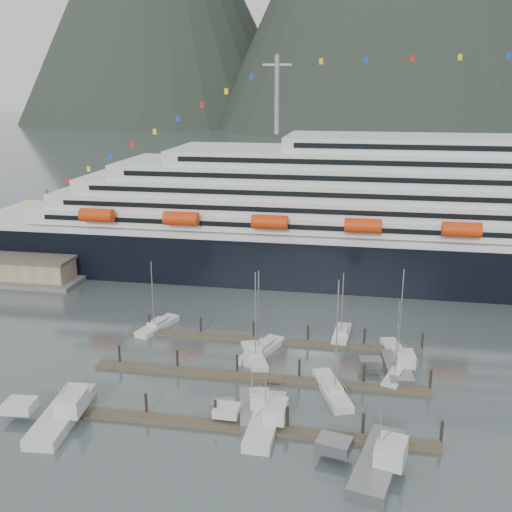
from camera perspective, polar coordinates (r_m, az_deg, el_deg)
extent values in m
plane|color=#4C595A|center=(83.65, 3.11, -12.86)|extent=(1600.00, 1600.00, 0.00)
cube|color=black|center=(133.84, 16.85, -0.46)|extent=(210.00, 28.00, 12.00)
cube|color=silver|center=(132.22, 17.08, 2.25)|extent=(205.80, 27.44, 1.50)
cube|color=silver|center=(132.37, 19.32, 3.22)|extent=(185.00, 26.00, 3.20)
cube|color=black|center=(119.79, 20.23, 1.94)|extent=(175.75, 0.20, 1.00)
cube|color=silver|center=(132.09, 20.30, 4.52)|extent=(180.00, 25.00, 3.20)
cube|color=black|center=(119.96, 21.28, 3.42)|extent=(171.00, 0.20, 1.00)
cube|color=silver|center=(131.92, 21.29, 5.83)|extent=(172.00, 24.00, 3.20)
cube|color=black|center=(120.26, 22.33, 4.90)|extent=(163.40, 0.20, 1.00)
cube|color=silver|center=(131.85, 22.29, 7.13)|extent=(160.00, 23.00, 3.20)
cylinder|color=gray|center=(129.13, 2.00, 15.09)|extent=(1.00, 1.00, 16.00)
cylinder|color=red|center=(127.51, -14.92, 3.77)|extent=(7.00, 2.80, 2.80)
cylinder|color=red|center=(121.05, -7.15, 3.55)|extent=(7.00, 2.80, 2.80)
cylinder|color=red|center=(117.02, 1.31, 3.24)|extent=(7.00, 2.80, 2.80)
cylinder|color=red|center=(115.69, 10.16, 2.84)|extent=(7.00, 2.80, 2.80)
cylinder|color=red|center=(117.14, 19.00, 2.38)|extent=(7.00, 2.80, 2.80)
cube|color=#42382A|center=(75.72, -1.78, -15.98)|extent=(48.00, 2.00, 0.50)
cylinder|color=black|center=(82.43, -16.44, -12.91)|extent=(0.36, 0.36, 3.20)
cylinder|color=black|center=(79.07, -10.41, -13.79)|extent=(0.36, 0.36, 3.20)
cylinder|color=black|center=(76.63, -3.88, -14.58)|extent=(0.36, 0.36, 3.20)
cylinder|color=black|center=(75.19, 3.03, -15.21)|extent=(0.36, 0.36, 3.20)
cylinder|color=black|center=(74.82, 10.15, -15.64)|extent=(0.36, 0.36, 3.20)
cylinder|color=black|center=(75.52, 17.25, -15.84)|extent=(0.36, 0.36, 3.20)
cube|color=#42382A|center=(86.80, 0.03, -11.51)|extent=(48.00, 2.00, 0.50)
cylinder|color=black|center=(92.87, -12.88, -9.22)|extent=(0.36, 0.36, 3.20)
cylinder|color=black|center=(89.90, -7.51, -9.81)|extent=(0.36, 0.36, 3.20)
cylinder|color=black|center=(87.76, -1.80, -10.35)|extent=(0.36, 0.36, 3.20)
cylinder|color=black|center=(86.51, 4.14, -10.80)|extent=(0.36, 0.36, 3.20)
cylinder|color=black|center=(86.18, 10.22, -11.14)|extent=(0.36, 0.36, 3.20)
cylinder|color=black|center=(86.79, 16.28, -11.35)|extent=(0.36, 0.36, 3.20)
cube|color=#42382A|center=(98.35, 1.38, -8.06)|extent=(48.00, 2.00, 0.50)
cylinder|color=black|center=(103.88, -10.11, -6.27)|extent=(0.36, 0.36, 3.20)
cylinder|color=black|center=(101.24, -5.29, -6.69)|extent=(0.36, 0.36, 3.20)
cylinder|color=black|center=(99.34, -0.24, -7.07)|extent=(0.36, 0.36, 3.20)
cylinder|color=black|center=(98.24, 4.98, -7.41)|extent=(0.36, 0.36, 3.20)
cylinder|color=black|center=(97.95, 10.27, -7.70)|extent=(0.36, 0.36, 3.20)
cylinder|color=black|center=(98.49, 15.56, -7.91)|extent=(0.36, 0.36, 3.20)
cube|color=silver|center=(92.70, -0.18, -9.62)|extent=(5.85, 9.94, 1.36)
cube|color=silver|center=(92.33, -0.18, -9.14)|extent=(3.03, 3.86, 0.77)
cylinder|color=gray|center=(88.91, -0.06, -5.64)|extent=(0.15, 0.15, 13.35)
cube|color=silver|center=(94.46, 0.54, -9.11)|extent=(6.08, 10.85, 1.55)
cube|color=silver|center=(94.04, 0.55, -8.55)|extent=(3.27, 4.18, 0.88)
cylinder|color=gray|center=(90.80, 0.24, -5.27)|extent=(0.18, 0.18, 12.81)
cube|color=silver|center=(83.90, 7.23, -12.68)|extent=(6.39, 11.49, 1.43)
cube|color=silver|center=(83.46, 7.26, -12.12)|extent=(3.28, 4.41, 0.82)
cylinder|color=gray|center=(79.21, 7.69, -7.67)|extent=(0.16, 0.16, 15.63)
cube|color=silver|center=(104.87, -9.35, -6.70)|extent=(5.17, 10.11, 1.37)
cube|color=silver|center=(104.54, -9.37, -6.25)|extent=(2.84, 3.84, 0.78)
cylinder|color=gray|center=(101.88, -9.83, -3.60)|extent=(0.16, 0.16, 11.39)
cube|color=silver|center=(101.09, 8.15, -7.53)|extent=(3.10, 8.82, 1.35)
cube|color=silver|center=(100.75, 8.17, -7.09)|extent=(2.13, 3.16, 0.77)
cylinder|color=gray|center=(98.08, 8.23, -4.56)|extent=(0.15, 0.15, 10.59)
cube|color=silver|center=(96.16, 13.18, -9.09)|extent=(4.88, 10.27, 1.33)
cube|color=silver|center=(95.81, 13.21, -8.63)|extent=(2.71, 3.85, 0.76)
cylinder|color=gray|center=(92.45, 13.65, -5.22)|extent=(0.15, 0.15, 13.48)
cube|color=silver|center=(89.04, 13.15, -11.21)|extent=(4.39, 8.01, 1.20)
cube|color=silver|center=(88.72, 13.18, -10.79)|extent=(2.43, 3.08, 0.68)
cylinder|color=gray|center=(85.76, 13.28, -7.77)|extent=(0.14, 0.14, 11.25)
cube|color=silver|center=(81.08, -17.99, -14.42)|extent=(5.10, 14.33, 2.16)
cube|color=silver|center=(82.55, -21.58, -13.11)|extent=(3.93, 3.40, 1.30)
cube|color=silver|center=(79.53, -17.17, -13.21)|extent=(3.38, 4.46, 2.38)
cube|color=black|center=(79.12, -17.22, -12.66)|extent=(3.14, 4.16, 0.54)
cylinder|color=gray|center=(79.19, -18.24, -11.93)|extent=(0.17, 0.17, 5.40)
cube|color=gray|center=(78.63, -0.38, -14.57)|extent=(5.08, 9.97, 1.73)
cube|color=gray|center=(78.10, -3.12, -13.94)|extent=(3.32, 2.68, 1.04)
cube|color=silver|center=(77.83, 0.34, -13.52)|extent=(2.98, 3.31, 1.91)
cube|color=black|center=(77.49, 0.34, -13.07)|extent=(2.77, 3.09, 0.43)
cylinder|color=gray|center=(77.09, -0.38, -12.58)|extent=(0.14, 0.14, 4.33)
cube|color=silver|center=(76.39, 0.91, -15.57)|extent=(3.56, 12.92, 1.84)
cube|color=silver|center=(76.71, -2.79, -14.47)|extent=(3.18, 2.89, 1.10)
cube|color=silver|center=(75.29, 1.91, -14.52)|extent=(2.65, 3.91, 2.02)
cube|color=black|center=(74.92, 1.91, -14.04)|extent=(2.46, 3.65, 0.46)
cylinder|color=gray|center=(74.70, 0.92, -13.40)|extent=(0.15, 0.15, 4.59)
cube|color=gray|center=(70.33, 11.52, -19.02)|extent=(6.75, 13.63, 2.18)
cube|color=gray|center=(70.42, 7.44, -17.38)|extent=(4.26, 3.63, 1.31)
cube|color=silver|center=(68.95, 12.74, -17.72)|extent=(3.85, 4.51, 2.40)
cube|color=black|center=(68.47, 12.79, -17.11)|extent=(3.58, 4.21, 0.55)
cylinder|color=gray|center=(68.13, 11.71, -16.25)|extent=(0.17, 0.17, 5.45)
cube|color=gray|center=(91.01, 13.27, -10.52)|extent=(4.59, 10.61, 1.87)
cube|color=gray|center=(89.91, 10.83, -9.90)|extent=(3.43, 2.63, 1.12)
cube|color=silver|center=(90.43, 14.00, -9.49)|extent=(2.97, 3.38, 2.06)
cube|color=black|center=(90.11, 14.03, -9.06)|extent=(2.76, 3.15, 0.47)
cylinder|color=gray|center=(89.58, 13.41, -8.58)|extent=(0.15, 0.15, 4.67)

